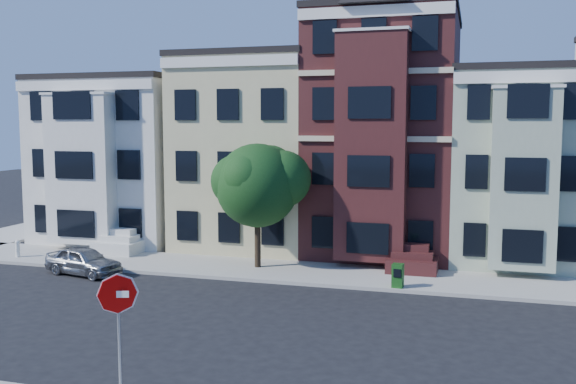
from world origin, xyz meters
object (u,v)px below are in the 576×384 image
(street_tree, at_px, (257,191))
(parked_car, at_px, (84,261))
(newspaper_box, at_px, (398,276))
(stop_sign, at_px, (119,331))
(fire_hydrant, at_px, (18,250))

(street_tree, xyz_separation_m, parked_car, (-7.13, -3.03, -3.01))
(newspaper_box, height_order, stop_sign, stop_sign)
(fire_hydrant, relative_size, stop_sign, 0.19)
(newspaper_box, distance_m, stop_sign, 13.61)
(street_tree, xyz_separation_m, stop_sign, (1.60, -14.53, -1.74))
(newspaper_box, distance_m, fire_hydrant, 18.68)
(street_tree, distance_m, parked_car, 8.31)
(parked_car, bearing_deg, street_tree, -54.53)
(street_tree, distance_m, stop_sign, 14.72)
(newspaper_box, height_order, fire_hydrant, newspaper_box)
(parked_car, distance_m, newspaper_box, 13.77)
(newspaper_box, bearing_deg, street_tree, 170.53)
(street_tree, distance_m, newspaper_box, 7.50)
(newspaper_box, bearing_deg, stop_sign, -104.77)
(street_tree, height_order, fire_hydrant, street_tree)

